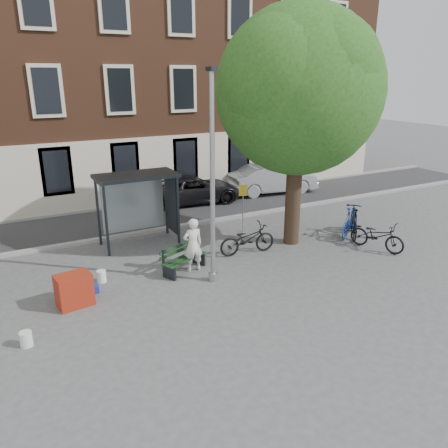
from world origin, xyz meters
TOP-DOWN VIEW (x-y plane):
  - ground at (0.00, 0.00)m, footprint 90.00×90.00m
  - road at (0.00, 7.00)m, footprint 40.00×4.00m
  - curb_near at (0.00, 5.00)m, footprint 40.00×0.25m
  - curb_far at (0.00, 9.00)m, footprint 40.00×0.25m
  - building_row at (0.00, 13.00)m, footprint 30.00×8.00m
  - lamppost at (0.00, 0.00)m, footprint 0.28×0.35m
  - tree_right at (4.01, 1.38)m, footprint 5.76×5.60m
  - bus_shelter at (-0.61, 4.11)m, footprint 2.85×1.45m
  - painter at (-0.23, 0.95)m, footprint 0.64×0.43m
  - bench at (-0.52, 1.07)m, footprint 1.68×1.13m
  - bike_a at (2.00, 1.34)m, footprint 2.09×0.90m
  - bike_b at (6.47, 1.07)m, footprint 1.99×1.50m
  - bike_c at (6.25, -0.50)m, footprint 1.32×2.09m
  - bike_d at (6.50, 0.91)m, footprint 1.67×1.91m
  - car_dark at (3.09, 8.16)m, footprint 4.86×2.63m
  - car_silver at (7.50, 7.90)m, footprint 4.86×2.27m
  - red_stand at (-3.96, 0.41)m, footprint 0.98×0.73m
  - blue_crate at (-3.50, 0.99)m, footprint 0.58×0.44m
  - bucket_a at (-5.30, -1.01)m, footprint 0.36×0.36m
  - bucket_b at (-3.00, 1.51)m, footprint 0.31×0.31m
  - notice_sign at (3.00, 3.35)m, footprint 0.32×0.14m

SIDE VIEW (x-z plane):
  - ground at x=0.00m, z-range 0.00..0.00m
  - road at x=0.00m, z-range 0.00..0.01m
  - curb_near at x=0.00m, z-range 0.00..0.12m
  - curb_far at x=0.00m, z-range 0.00..0.12m
  - blue_crate at x=-3.50m, z-range 0.00..0.20m
  - bucket_a at x=-5.30m, z-range 0.00..0.36m
  - bucket_b at x=-3.00m, z-range 0.00..0.36m
  - bench at x=-0.52m, z-range -0.03..0.80m
  - red_stand at x=-3.96m, z-range 0.00..0.90m
  - bike_c at x=6.25m, z-range 0.00..1.04m
  - bike_a at x=2.00m, z-range 0.00..1.07m
  - bike_b at x=6.47m, z-range 0.00..1.19m
  - bike_d at x=6.50m, z-range 0.00..1.19m
  - car_dark at x=3.09m, z-range 0.00..1.29m
  - car_silver at x=7.50m, z-range 0.00..1.54m
  - painter at x=-0.23m, z-range 0.00..1.73m
  - notice_sign at x=3.00m, z-range 0.43..2.33m
  - bus_shelter at x=-0.61m, z-range 0.61..3.23m
  - lamppost at x=0.00m, z-range -0.27..5.84m
  - tree_right at x=4.01m, z-range 1.52..9.72m
  - building_row at x=0.00m, z-range 0.00..14.00m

